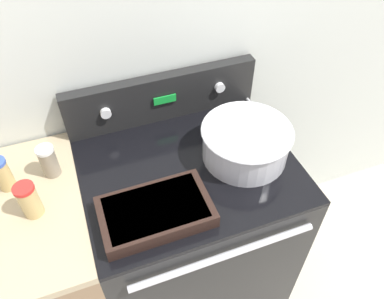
# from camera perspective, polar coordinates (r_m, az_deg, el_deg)

# --- Properties ---
(kitchen_wall) EXTENTS (8.00, 0.05, 2.50)m
(kitchen_wall) POSITION_cam_1_polar(r_m,az_deg,el_deg) (1.42, -5.79, 16.72)
(kitchen_wall) COLOR silver
(kitchen_wall) RESTS_ON ground_plane
(stove_range) EXTENTS (0.77, 0.67, 0.92)m
(stove_range) POSITION_cam_1_polar(r_m,az_deg,el_deg) (1.72, -0.45, -12.85)
(stove_range) COLOR black
(stove_range) RESTS_ON ground_plane
(control_panel) EXTENTS (0.77, 0.07, 0.20)m
(control_panel) POSITION_cam_1_polar(r_m,az_deg,el_deg) (1.49, -4.50, 7.98)
(control_panel) COLOR black
(control_panel) RESTS_ON stove_range
(side_counter) EXTENTS (0.46, 0.64, 0.93)m
(side_counter) POSITION_cam_1_polar(r_m,az_deg,el_deg) (1.72, -21.21, -18.04)
(side_counter) COLOR #896B4C
(side_counter) RESTS_ON ground_plane
(mixing_bowl) EXTENTS (0.33, 0.33, 0.13)m
(mixing_bowl) POSITION_cam_1_polar(r_m,az_deg,el_deg) (1.35, 8.19, 1.28)
(mixing_bowl) COLOR silver
(mixing_bowl) RESTS_ON stove_range
(casserole_dish) EXTENTS (0.35, 0.21, 0.05)m
(casserole_dish) POSITION_cam_1_polar(r_m,az_deg,el_deg) (1.20, -5.57, -9.34)
(casserole_dish) COLOR black
(casserole_dish) RESTS_ON stove_range
(ladle) EXTENTS (0.06, 0.30, 0.06)m
(ladle) POSITION_cam_1_polar(r_m,az_deg,el_deg) (1.54, 10.98, 4.94)
(ladle) COLOR #B7B7B7
(ladle) RESTS_ON stove_range
(spice_jar_white_cap) EXTENTS (0.06, 0.06, 0.12)m
(spice_jar_white_cap) POSITION_cam_1_polar(r_m,az_deg,el_deg) (1.36, -21.00, -1.66)
(spice_jar_white_cap) COLOR gray
(spice_jar_white_cap) RESTS_ON side_counter
(spice_jar_red_cap) EXTENTS (0.06, 0.06, 0.13)m
(spice_jar_red_cap) POSITION_cam_1_polar(r_m,az_deg,el_deg) (1.26, -23.58, -7.08)
(spice_jar_red_cap) COLOR tan
(spice_jar_red_cap) RESTS_ON side_counter
(spice_jar_blue_cap) EXTENTS (0.06, 0.06, 0.12)m
(spice_jar_blue_cap) POSITION_cam_1_polar(r_m,az_deg,el_deg) (1.37, -26.92, -3.38)
(spice_jar_blue_cap) COLOR tan
(spice_jar_blue_cap) RESTS_ON side_counter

